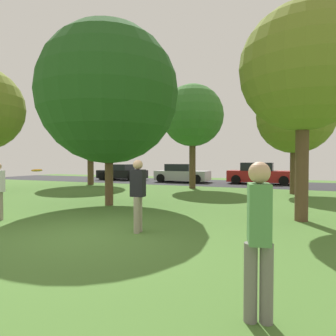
{
  "coord_description": "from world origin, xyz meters",
  "views": [
    {
      "loc": [
        4.26,
        -5.39,
        1.7
      ],
      "look_at": [
        0.0,
        4.72,
        1.4
      ],
      "focal_mm": 31.61,
      "sensor_mm": 36.0,
      "label": 1
    }
  ],
  "objects": [
    {
      "name": "frisbee_disc",
      "position": [
        -1.97,
        0.45,
        1.42
      ],
      "size": [
        0.38,
        0.38,
        0.07
      ],
      "color": "orange"
    },
    {
      "name": "oak_tree_left",
      "position": [
        4.37,
        10.56,
        3.89
      ],
      "size": [
        3.78,
        3.78,
        5.8
      ],
      "color": "brown",
      "rests_on": "ground_plane"
    },
    {
      "name": "road_strip",
      "position": [
        0.0,
        16.0,
        0.0
      ],
      "size": [
        44.0,
        6.4,
        0.01
      ],
      "primitive_type": "cube",
      "color": "#28282B",
      "rests_on": "ground_plane"
    },
    {
      "name": "oak_tree_center",
      "position": [
        4.51,
        3.6,
        4.21
      ],
      "size": [
        3.46,
        3.46,
        5.96
      ],
      "color": "brown",
      "rests_on": "ground_plane"
    },
    {
      "name": "maple_tree_near",
      "position": [
        -8.54,
        11.26,
        4.5
      ],
      "size": [
        4.74,
        4.74,
        6.89
      ],
      "color": "brown",
      "rests_on": "ground_plane"
    },
    {
      "name": "parked_car_silver",
      "position": [
        -3.5,
        15.77,
        0.64
      ],
      "size": [
        4.02,
        2.06,
        1.39
      ],
      "color": "#B7B7BC",
      "rests_on": "ground_plane"
    },
    {
      "name": "street_lamp_post",
      "position": [
        -9.22,
        12.2,
        2.25
      ],
      "size": [
        0.14,
        0.14,
        4.5
      ],
      "primitive_type": "cylinder",
      "color": "#2D2D33",
      "rests_on": "ground_plane"
    },
    {
      "name": "person_thrower",
      "position": [
        0.94,
        0.68,
        0.94
      ],
      "size": [
        0.34,
        0.3,
        1.7
      ],
      "rotation": [
        0.0,
        0.0,
        -3.06
      ],
      "color": "gray",
      "rests_on": "ground_plane"
    },
    {
      "name": "ground_plane",
      "position": [
        0.0,
        0.0,
        0.0
      ],
      "size": [
        44.0,
        44.0,
        0.0
      ],
      "primitive_type": "plane",
      "color": "#47702D"
    },
    {
      "name": "birch_tree_lone",
      "position": [
        -1.23,
        11.4,
        4.32
      ],
      "size": [
        3.68,
        3.68,
        6.18
      ],
      "color": "brown",
      "rests_on": "ground_plane"
    },
    {
      "name": "person_walking",
      "position": [
        3.95,
        -2.22,
        0.93
      ],
      "size": [
        0.3,
        0.36,
        1.68
      ],
      "rotation": [
        0.0,
        0.0,
        1.78
      ],
      "color": "slate",
      "rests_on": "ground_plane"
    },
    {
      "name": "parked_car_black",
      "position": [
        -9.14,
        16.25,
        0.61
      ],
      "size": [
        4.03,
        2.08,
        1.32
      ],
      "color": "black",
      "rests_on": "ground_plane"
    },
    {
      "name": "parked_car_red",
      "position": [
        2.14,
        16.36,
        0.69
      ],
      "size": [
        4.47,
        1.93,
        1.51
      ],
      "color": "#B21E1E",
      "rests_on": "ground_plane"
    },
    {
      "name": "oak_tree_right",
      "position": [
        -2.08,
        3.96,
        4.16
      ],
      "size": [
        5.21,
        5.21,
        6.77
      ],
      "color": "brown",
      "rests_on": "ground_plane"
    }
  ]
}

